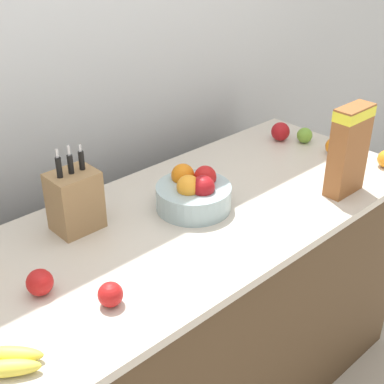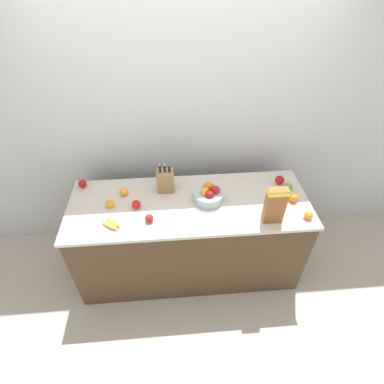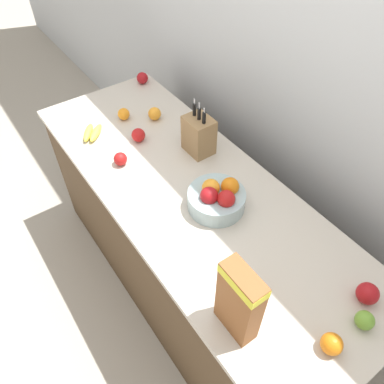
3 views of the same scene
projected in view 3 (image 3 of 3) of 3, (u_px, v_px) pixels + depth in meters
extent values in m
plane|color=#B2A899|center=(190.00, 283.00, 2.44)|extent=(14.00, 14.00, 0.00)
cube|color=silver|center=(294.00, 75.00, 1.73)|extent=(9.00, 0.06, 2.60)
cube|color=#4C3823|center=(190.00, 244.00, 2.12)|extent=(2.04, 0.73, 0.88)
cube|color=beige|center=(190.00, 189.00, 1.79)|extent=(2.07, 0.76, 0.03)
cube|color=#937047|center=(199.00, 135.00, 1.90)|extent=(0.15, 0.12, 0.20)
cylinder|color=black|center=(194.00, 110.00, 1.82)|extent=(0.02, 0.02, 0.07)
cube|color=silver|center=(194.00, 101.00, 1.79)|extent=(0.01, 0.00, 0.03)
cylinder|color=black|center=(199.00, 114.00, 1.80)|extent=(0.02, 0.02, 0.06)
cube|color=silver|center=(199.00, 106.00, 1.77)|extent=(0.01, 0.00, 0.03)
cylinder|color=black|center=(204.00, 118.00, 1.78)|extent=(0.02, 0.02, 0.06)
cube|color=silver|center=(204.00, 110.00, 1.75)|extent=(0.01, 0.00, 0.02)
cube|color=brown|center=(239.00, 303.00, 1.20)|extent=(0.16, 0.07, 0.33)
cube|color=yellow|center=(243.00, 280.00, 1.10)|extent=(0.16, 0.07, 0.04)
cylinder|color=#99B2B7|center=(216.00, 200.00, 1.67)|extent=(0.26, 0.26, 0.08)
sphere|color=red|center=(226.00, 199.00, 1.60)|extent=(0.08, 0.08, 0.08)
sphere|color=orange|center=(230.00, 186.00, 1.65)|extent=(0.08, 0.08, 0.08)
sphere|color=orange|center=(211.00, 188.00, 1.64)|extent=(0.08, 0.08, 0.08)
sphere|color=#A31419|center=(209.00, 196.00, 1.61)|extent=(0.08, 0.08, 0.08)
ellipsoid|color=yellow|center=(88.00, 133.00, 2.04)|extent=(0.15, 0.12, 0.04)
ellipsoid|color=yellow|center=(96.00, 133.00, 2.04)|extent=(0.14, 0.14, 0.04)
sphere|color=#6B9E33|center=(365.00, 320.00, 1.29)|extent=(0.07, 0.07, 0.07)
sphere|color=#A31419|center=(368.00, 294.00, 1.36)|extent=(0.08, 0.08, 0.08)
sphere|color=red|center=(138.00, 135.00, 2.00)|extent=(0.07, 0.07, 0.07)
sphere|color=#A31419|center=(142.00, 78.00, 2.40)|extent=(0.07, 0.07, 0.07)
sphere|color=red|center=(120.00, 159.00, 1.87)|extent=(0.07, 0.07, 0.07)
sphere|color=orange|center=(332.00, 344.00, 1.24)|extent=(0.07, 0.07, 0.07)
sphere|color=orange|center=(155.00, 114.00, 2.13)|extent=(0.07, 0.07, 0.07)
sphere|color=orange|center=(124.00, 114.00, 2.14)|extent=(0.07, 0.07, 0.07)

